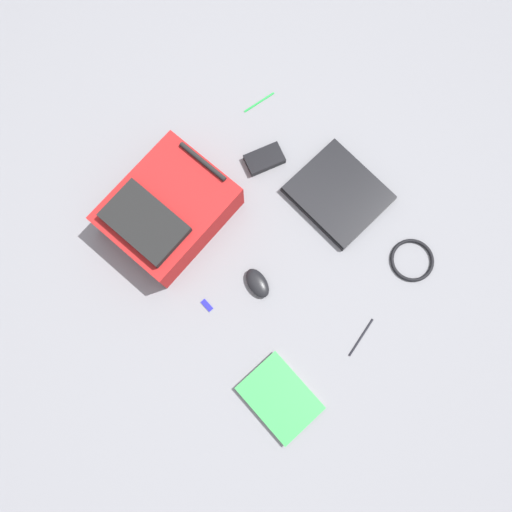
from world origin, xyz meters
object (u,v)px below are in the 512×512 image
(cable_coil, at_px, (412,260))
(power_brick, at_px, (264,159))
(pen_black, at_px, (259,102))
(pen_blue, at_px, (361,337))
(backpack, at_px, (167,211))
(usb_stick, at_px, (207,305))
(laptop, at_px, (338,193))
(book_red, at_px, (280,398))
(computer_mouse, at_px, (257,283))

(cable_coil, xyz_separation_m, power_brick, (-0.60, -0.14, 0.01))
(cable_coil, height_order, pen_black, cable_coil)
(cable_coil, height_order, pen_blue, cable_coil)
(backpack, bearing_deg, cable_coil, 38.08)
(backpack, xyz_separation_m, pen_blue, (0.73, 0.21, -0.07))
(cable_coil, bearing_deg, usb_stick, -118.90)
(pen_black, relative_size, usb_stick, 2.97)
(power_brick, bearing_deg, usb_stick, -61.91)
(pen_blue, bearing_deg, pen_black, 160.19)
(power_brick, bearing_deg, backpack, -98.67)
(laptop, distance_m, pen_blue, 0.50)
(pen_blue, height_order, usb_stick, same)
(pen_black, bearing_deg, backpack, -76.50)
(book_red, bearing_deg, pen_black, 142.23)
(laptop, distance_m, pen_black, 0.45)
(laptop, height_order, computer_mouse, computer_mouse)
(computer_mouse, xyz_separation_m, pen_black, (-0.50, 0.45, -0.01))
(book_red, height_order, pen_blue, book_red)
(computer_mouse, xyz_separation_m, pen_blue, (0.36, 0.14, -0.01))
(pen_blue, bearing_deg, book_red, -95.99)
(laptop, distance_m, book_red, 0.72)
(computer_mouse, bearing_deg, cable_coil, 157.29)
(backpack, xyz_separation_m, computer_mouse, (0.37, 0.07, -0.06))
(power_brick, height_order, pen_black, power_brick)
(cable_coil, xyz_separation_m, pen_black, (-0.79, 0.00, -0.00))
(computer_mouse, relative_size, pen_blue, 0.75)
(laptop, relative_size, usb_stick, 7.14)
(book_red, bearing_deg, cable_coil, 93.44)
(computer_mouse, relative_size, cable_coil, 0.73)
(book_red, relative_size, usb_stick, 5.45)
(backpack, relative_size, cable_coil, 2.95)
(laptop, distance_m, usb_stick, 0.59)
(usb_stick, bearing_deg, power_brick, 118.09)
(pen_black, bearing_deg, usb_stick, -54.62)
(usb_stick, bearing_deg, computer_mouse, 71.97)
(laptop, bearing_deg, pen_blue, -34.44)
(laptop, height_order, book_red, laptop)
(power_brick, relative_size, pen_blue, 0.91)
(laptop, relative_size, pen_black, 2.41)
(laptop, relative_size, pen_blue, 2.18)
(computer_mouse, xyz_separation_m, usb_stick, (-0.06, -0.17, -0.01))
(cable_coil, xyz_separation_m, pen_blue, (0.07, -0.31, -0.00))
(book_red, relative_size, pen_blue, 1.66)
(book_red, distance_m, usb_stick, 0.38)
(laptop, bearing_deg, backpack, -123.47)
(cable_coil, distance_m, usb_stick, 0.71)
(backpack, xyz_separation_m, usb_stick, (0.32, -0.10, -0.07))
(backpack, height_order, power_brick, backpack)
(computer_mouse, bearing_deg, pen_black, -122.02)
(pen_blue, xyz_separation_m, usb_stick, (-0.42, -0.31, 0.00))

